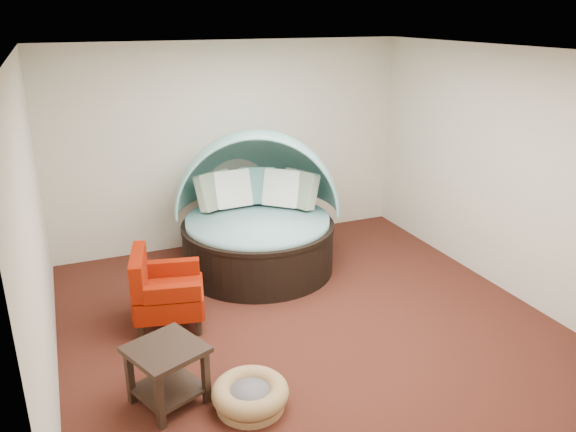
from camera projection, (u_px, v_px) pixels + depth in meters
name	position (u px, v px, depth m)	size (l,w,h in m)	color
floor	(305.00, 319.00, 6.08)	(5.00, 5.00, 0.00)	#491D15
wall_back	(232.00, 145.00, 7.77)	(5.00, 5.00, 0.00)	beige
wall_front	(474.00, 314.00, 3.43)	(5.00, 5.00, 0.00)	beige
wall_left	(35.00, 232.00, 4.70)	(5.00, 5.00, 0.00)	beige
wall_right	(503.00, 171.00, 6.50)	(5.00, 5.00, 0.00)	beige
ceiling	(308.00, 51.00, 5.12)	(5.00, 5.00, 0.00)	white
canopy_daybed	(258.00, 206.00, 7.11)	(2.50, 2.46, 1.77)	black
pet_basket	(250.00, 395.00, 4.70)	(0.82, 0.82, 0.23)	olive
red_armchair	(164.00, 291.00, 5.88)	(0.85, 0.85, 0.84)	black
side_table	(167.00, 367.00, 4.68)	(0.74, 0.74, 0.54)	black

